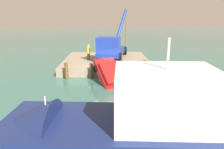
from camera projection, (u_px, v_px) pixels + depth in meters
ground at (106, 76)px, 21.78m from camera, size 200.00×200.00×0.00m
dock at (106, 62)px, 26.08m from camera, size 10.15×9.67×0.87m
crane_truck at (111, 48)px, 25.40m from camera, size 8.32×4.11×5.77m
dock_worker at (88, 52)px, 24.80m from camera, size 0.34×0.34×1.79m
salvaged_car at (111, 77)px, 18.88m from camera, size 4.38×3.33×3.04m
moored_yacht at (104, 139)px, 9.30m from camera, size 4.79×14.47×6.49m
piling_near at (67, 71)px, 20.49m from camera, size 0.35×0.35×1.54m
piling_mid at (91, 71)px, 20.70m from camera, size 0.34×0.34×1.48m
piling_far at (118, 71)px, 20.60m from camera, size 0.29×0.29×1.51m
piling_end at (145, 70)px, 20.51m from camera, size 0.40×0.40×1.75m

